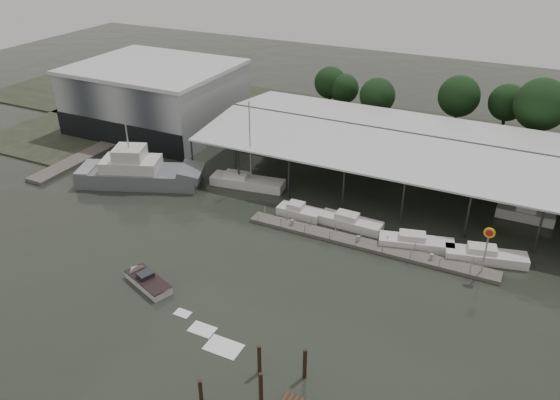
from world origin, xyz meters
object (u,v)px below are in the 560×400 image
at_px(white_sailboat, 246,182).
at_px(grey_trawler, 140,173).
at_px(speedboat_underway, 145,280).
at_px(shell_fuel_sign, 487,242).

bearing_deg(white_sailboat, grey_trawler, -165.49).
bearing_deg(grey_trawler, speedboat_underway, -71.91).
xyz_separation_m(grey_trawler, speedboat_underway, (14.50, -17.43, -1.19)).
bearing_deg(shell_fuel_sign, white_sailboat, 167.25).
bearing_deg(white_sailboat, speedboat_underway, -94.74).
distance_m(shell_fuel_sign, white_sailboat, 31.89).
height_order(grey_trawler, white_sailboat, white_sailboat).
distance_m(white_sailboat, speedboat_underway, 22.96).
xyz_separation_m(shell_fuel_sign, grey_trawler, (-44.04, 1.51, -2.35)).
xyz_separation_m(shell_fuel_sign, white_sailboat, (-30.94, 7.00, -3.28)).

